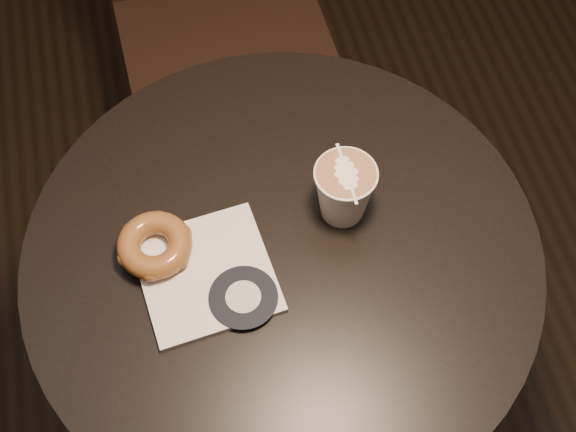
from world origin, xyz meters
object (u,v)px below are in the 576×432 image
Objects in this scene: cafe_table at (283,310)px; doughnut at (155,245)px; pastry_bag at (206,274)px; latte_cup at (344,192)px.

cafe_table is 7.53× the size of doughnut.
latte_cup reaches higher than pastry_bag.
cafe_table is 0.27m from latte_cup.
pastry_bag is at bearing -164.25° from latte_cup.
pastry_bag is at bearing -172.52° from cafe_table.
cafe_table is at bearing -155.78° from latte_cup.
doughnut is 1.06× the size of latte_cup.
pastry_bag is at bearing -38.47° from doughnut.
cafe_table is 0.23m from pastry_bag.
doughnut is at bearing -177.90° from latte_cup.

